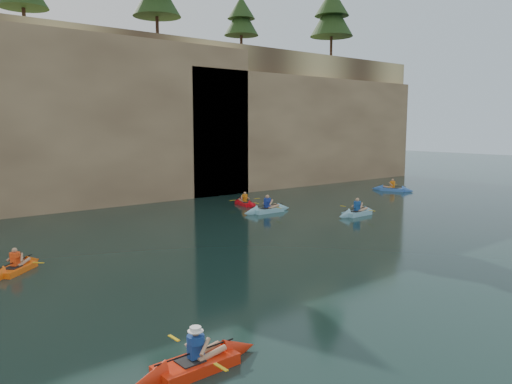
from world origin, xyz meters
TOP-DOWN VIEW (x-y plane):
  - ground at (0.00, 0.00)m, footprint 160.00×160.00m
  - cliff at (0.00, 30.00)m, footprint 70.00×16.00m
  - cliff_slab_center at (2.00, 22.60)m, footprint 24.00×2.40m
  - cliff_slab_east at (22.00, 22.60)m, footprint 26.00×2.40m
  - sea_cave_east at (10.00, 21.95)m, footprint 5.00×1.00m
  - main_kayaker at (-4.68, -0.54)m, footprint 3.32×2.26m
  - kayaker_orange at (-5.85, 9.85)m, footprint 2.65×2.52m
  - kayaker_ltblue_near at (12.84, 9.48)m, footprint 3.31×2.54m
  - kayaker_red_far at (10.00, 16.66)m, footprint 2.20×3.13m
  - kayaker_ltblue_mid at (9.37, 13.61)m, footprint 3.56×2.63m
  - kayaker_blue_east at (23.77, 14.85)m, footprint 2.29×3.48m

SIDE VIEW (x-z plane):
  - ground at x=0.00m, z-range 0.00..0.00m
  - kayaker_red_far at x=10.00m, z-range -0.42..0.70m
  - kayaker_orange at x=-5.85m, z-range -0.43..0.70m
  - kayaker_blue_east at x=23.77m, z-range -0.46..0.76m
  - kayaker_ltblue_near at x=12.84m, z-range -0.49..0.81m
  - main_kayaker at x=-4.68m, z-range -0.45..0.78m
  - kayaker_ltblue_mid at x=9.37m, z-range -0.51..0.84m
  - sea_cave_east at x=10.00m, z-range 0.00..4.50m
  - cliff_slab_east at x=22.00m, z-range 0.00..9.84m
  - cliff_slab_center at x=2.00m, z-range 0.00..11.40m
  - cliff at x=0.00m, z-range 0.00..12.00m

